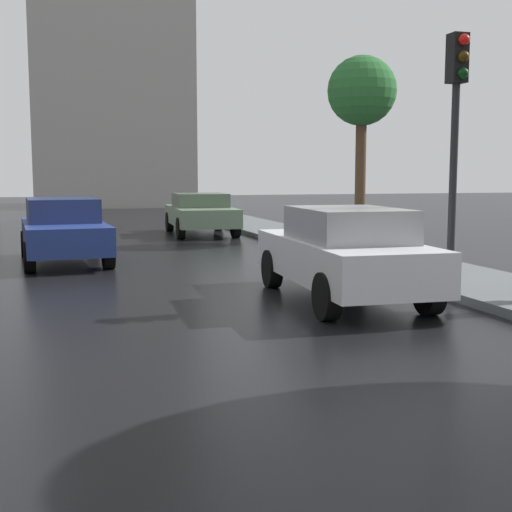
# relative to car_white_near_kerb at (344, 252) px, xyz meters

# --- Properties ---
(car_white_near_kerb) EXTENTS (1.85, 4.24, 1.44)m
(car_white_near_kerb) POSITION_rel_car_white_near_kerb_xyz_m (0.00, 0.00, 0.00)
(car_white_near_kerb) COLOR silver
(car_white_near_kerb) RESTS_ON ground
(car_green_mid_road) EXTENTS (2.05, 4.34, 1.32)m
(car_green_mid_road) POSITION_rel_car_white_near_kerb_xyz_m (0.23, 11.92, -0.05)
(car_green_mid_road) COLOR slate
(car_green_mid_road) RESTS_ON ground
(car_blue_far_ahead) EXTENTS (1.96, 4.08, 1.41)m
(car_blue_far_ahead) POSITION_rel_car_white_near_kerb_xyz_m (-4.08, 5.92, -0.02)
(car_blue_far_ahead) COLOR navy
(car_blue_far_ahead) RESTS_ON ground
(traffic_light) EXTENTS (0.26, 0.39, 3.95)m
(traffic_light) POSITION_rel_car_white_near_kerb_xyz_m (1.78, -0.16, 2.15)
(traffic_light) COLOR black
(traffic_light) RESTS_ON sidewalk_strip
(street_tree_near) EXTENTS (2.01, 2.01, 5.34)m
(street_tree_near) POSITION_rel_car_white_near_kerb_xyz_m (4.39, 8.88, 3.48)
(street_tree_near) COLOR #4C3823
(street_tree_near) RESTS_ON ground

